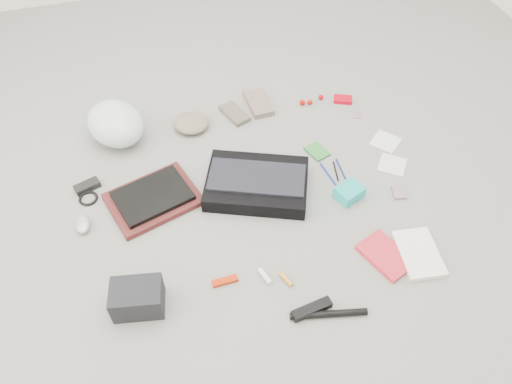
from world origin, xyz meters
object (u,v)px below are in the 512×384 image
object	(u,v)px
messenger_bag	(257,184)
accordion_wallet	(349,192)
bike_helmet	(116,124)
book_red	(386,255)
camera_bag	(137,298)
laptop	(153,196)

from	to	relation	value
messenger_bag	accordion_wallet	world-z (taller)	messenger_bag
bike_helmet	book_red	bearing A→B (deg)	-71.11
messenger_bag	bike_helmet	distance (m)	0.76
messenger_bag	camera_bag	distance (m)	0.73
laptop	accordion_wallet	world-z (taller)	accordion_wallet
bike_helmet	accordion_wallet	distance (m)	1.15
messenger_bag	accordion_wallet	size ratio (longest dim) A/B	3.90
bike_helmet	camera_bag	world-z (taller)	bike_helmet
laptop	bike_helmet	distance (m)	0.47
messenger_bag	laptop	xyz separation A→B (m)	(-0.46, 0.06, -0.00)
messenger_bag	bike_helmet	bearing A→B (deg)	159.71
laptop	book_red	world-z (taller)	laptop
bike_helmet	camera_bag	distance (m)	0.95
messenger_bag	bike_helmet	world-z (taller)	bike_helmet
camera_bag	book_red	world-z (taller)	camera_bag
bike_helmet	book_red	xyz separation A→B (m)	(0.95, -1.01, -0.08)
bike_helmet	laptop	bearing A→B (deg)	-101.87
laptop	book_red	xyz separation A→B (m)	(0.85, -0.55, -0.03)
bike_helmet	book_red	distance (m)	1.39
book_red	accordion_wallet	world-z (taller)	accordion_wallet
messenger_bag	camera_bag	world-z (taller)	camera_bag
camera_bag	book_red	distance (m)	0.98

